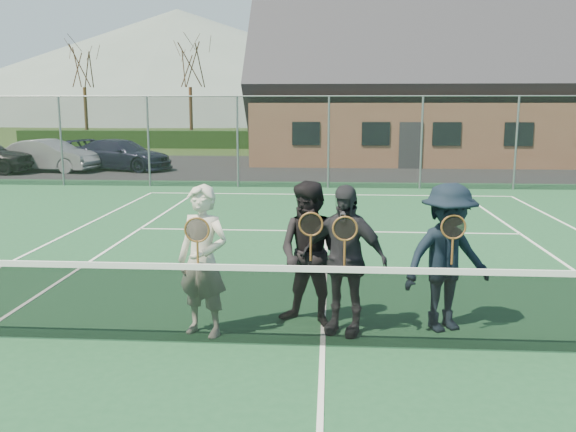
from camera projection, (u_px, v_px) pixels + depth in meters
The scene contains 20 objects.
ground at pixel (329, 168), 26.54m from camera, with size 220.00×220.00×0.00m, color #294017.
court_surface at pixel (323, 347), 6.92m from camera, with size 30.00×30.00×0.02m, color #1C4C2B.
tarmac_carpark at pixel (238, 167), 26.82m from camera, with size 40.00×12.00×0.01m, color black.
hedge_row at pixel (329, 140), 38.22m from camera, with size 40.00×1.20×1.10m, color black.
hill_west at pixel (179, 66), 100.22m from camera, with size 110.00×110.00×18.00m, color slate.
hill_centre at pixel (457, 52), 96.80m from camera, with size 120.00×120.00×22.00m, color #586A61.
car_b at pixel (50, 156), 25.05m from camera, with size 1.39×3.99×1.32m, color gray.
car_c at pixel (121, 155), 25.66m from camera, with size 1.80×4.43×1.29m, color black.
court_markings at pixel (323, 346), 6.91m from camera, with size 11.03×23.83×0.01m.
tennis_net at pixel (323, 303), 6.82m from camera, with size 11.68×0.08×1.10m.
perimeter_fence at pixel (329, 142), 19.89m from camera, with size 30.07×0.07×3.02m.
clubhouse at pixel (413, 78), 29.48m from camera, with size 15.60×8.20×7.70m.
tree_a at pixel (83, 57), 39.35m from camera, with size 3.20×3.20×7.77m.
tree_b at pixel (189, 56), 38.87m from camera, with size 3.20×3.20×7.77m.
tree_c at pixel (362, 55), 38.12m from camera, with size 3.20×3.20×7.77m.
tree_d at pixel (526, 54), 37.44m from camera, with size 3.20×3.20×7.77m.
player_a at pixel (203, 261), 7.14m from camera, with size 0.77×0.64×1.80m.
player_b at pixel (311, 254), 7.46m from camera, with size 1.06×0.95×1.80m.
player_c at pixel (344, 259), 7.21m from camera, with size 1.14×0.78×1.80m.
player_d at pixel (447, 258), 7.30m from camera, with size 1.34×1.09×1.80m.
Camera 1 is at (0.06, -6.55, 2.73)m, focal length 38.00 mm.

